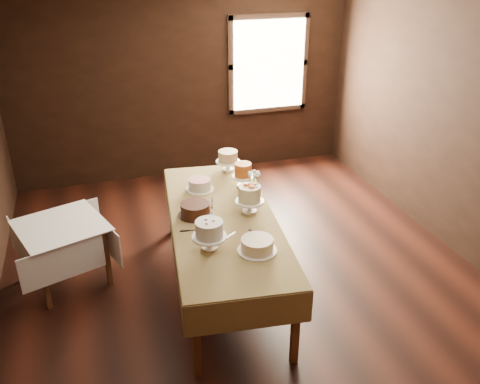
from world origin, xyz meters
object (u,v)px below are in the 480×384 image
object	(u,v)px
cake_server_a	(231,235)
cake_server_c	(212,201)
display_table	(223,222)
cake_chocolate	(195,210)
flower_vase	(254,195)
cake_caramel	(243,176)
cake_flowers	(249,200)
cake_lattice	(200,185)
cake_cream	(257,245)
cake_swirl	(209,236)
cake_server_b	(259,237)
side_table	(62,231)
cake_speckled	(228,161)
cake_server_d	(250,199)
cake_server_e	(197,230)

from	to	relation	value
cake_server_a	cake_server_c	size ratio (longest dim) A/B	1.00
display_table	cake_chocolate	world-z (taller)	cake_chocolate
display_table	flower_vase	bearing A→B (deg)	31.62
cake_caramel	cake_chocolate	distance (m)	0.83
cake_flowers	cake_lattice	bearing A→B (deg)	119.32
cake_lattice	cake_cream	distance (m)	1.37
cake_cream	cake_swirl	bearing A→B (deg)	156.71
cake_server_b	side_table	bearing A→B (deg)	-135.59
cake_speckled	cake_caramel	world-z (taller)	cake_caramel
display_table	side_table	distance (m)	1.64
display_table	cake_cream	xyz separation A→B (m)	(0.12, -0.69, 0.12)
cake_cream	side_table	bearing A→B (deg)	143.95
cake_server_d	cake_server_c	bearing A→B (deg)	113.14
cake_server_d	cake_server_b	bearing A→B (deg)	-157.79
cake_server_b	cake_caramel	bearing A→B (deg)	154.47
flower_vase	cake_server_b	bearing A→B (deg)	-104.62
cake_chocolate	display_table	bearing A→B (deg)	-21.78
cake_swirl	cake_server_a	world-z (taller)	cake_swirl
display_table	cake_cream	world-z (taller)	cake_cream
flower_vase	side_table	bearing A→B (deg)	171.77
cake_swirl	display_table	bearing A→B (deg)	62.99
side_table	cake_cream	distance (m)	2.08
cake_server_e	display_table	bearing A→B (deg)	40.96
cake_cream	cake_server_e	world-z (taller)	cake_cream
cake_chocolate	cake_swirl	xyz separation A→B (m)	(-0.01, -0.62, 0.06)
side_table	cake_server_d	size ratio (longest dim) A/B	4.34
cake_server_e	side_table	bearing A→B (deg)	159.91
cake_server_b	cake_server_a	bearing A→B (deg)	-131.33
side_table	cake_speckled	xyz separation A→B (m)	(1.92, 0.56, 0.31)
cake_chocolate	cake_swirl	bearing A→B (deg)	-90.95
cake_lattice	cake_swirl	world-z (taller)	cake_swirl
cake_flowers	cake_server_b	distance (m)	0.52
side_table	cake_lattice	xyz separation A→B (m)	(1.47, 0.13, 0.25)
cake_lattice	cake_server_c	size ratio (longest dim) A/B	1.46
display_table	cake_server_c	distance (m)	0.37
cake_server_c	cake_lattice	bearing A→B (deg)	25.99
cake_lattice	cake_cream	world-z (taller)	cake_cream
cake_caramel	cake_server_c	bearing A→B (deg)	-149.09
side_table	cake_caramel	size ratio (longest dim) A/B	3.65
side_table	cake_server_d	world-z (taller)	cake_server_d
cake_speckled	cake_server_c	world-z (taller)	cake_speckled
cake_lattice	cake_server_a	world-z (taller)	cake_lattice
cake_speckled	cake_server_b	distance (m)	1.58
cake_caramel	flower_vase	size ratio (longest dim) A/B	2.29
cake_cream	cake_server_b	size ratio (longest dim) A/B	1.58
cake_lattice	cake_caramel	distance (m)	0.48
cake_speckled	cake_server_c	size ratio (longest dim) A/B	1.31
cake_speckled	cake_flowers	world-z (taller)	cake_flowers
display_table	cake_flowers	size ratio (longest dim) A/B	8.98
cake_server_a	cake_server_d	distance (m)	0.76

